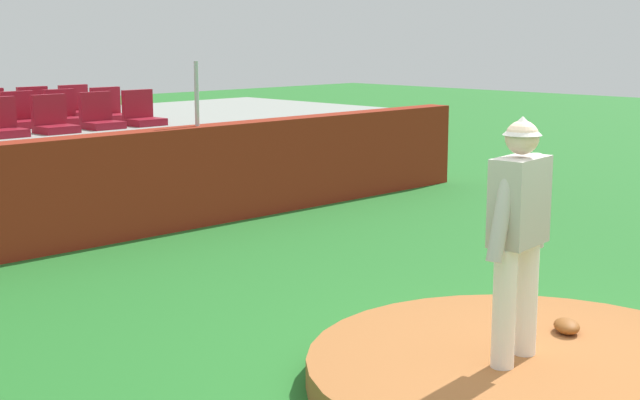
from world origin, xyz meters
TOP-DOWN VIEW (x-y plane):
  - ground_plane at (0.00, 0.00)m, footprint 60.00×60.00m
  - pitchers_mound at (0.00, 0.00)m, footprint 3.40×3.40m
  - pitcher at (-0.13, 0.12)m, footprint 0.79×0.32m
  - baseball at (0.30, 0.47)m, footprint 0.07×0.07m
  - fielding_glove at (0.70, 0.17)m, footprint 0.36×0.35m
  - brick_barrier at (0.00, 6.46)m, footprint 14.26×0.40m
  - fence_post_right at (1.84, 6.46)m, footprint 0.06×0.06m
  - stadium_chair_2 at (-0.36, 7.65)m, footprint 0.48×0.44m
  - stadium_chair_3 at (0.34, 7.62)m, footprint 0.48×0.44m
  - stadium_chair_4 at (1.07, 7.67)m, footprint 0.48×0.44m
  - stadium_chair_5 at (1.75, 7.65)m, footprint 0.48×0.44m
  - stadium_chair_9 at (0.37, 8.57)m, footprint 0.48×0.44m
  - stadium_chair_10 at (1.02, 8.57)m, footprint 0.48×0.44m
  - stadium_chair_11 at (1.77, 8.54)m, footprint 0.48×0.44m
  - stadium_chair_16 at (1.06, 9.44)m, footprint 0.48×0.44m
  - stadium_chair_17 at (1.75, 9.44)m, footprint 0.48×0.44m

SIDE VIEW (x-z plane):
  - ground_plane at x=0.00m, z-range 0.00..0.00m
  - pitchers_mound at x=0.00m, z-range 0.00..0.22m
  - baseball at x=0.30m, z-range 0.22..0.29m
  - fielding_glove at x=0.70m, z-range 0.22..0.33m
  - brick_barrier at x=0.00m, z-range 0.00..1.35m
  - pitcher at x=-0.13m, z-range 0.36..2.16m
  - stadium_chair_2 at x=-0.36m, z-range 1.19..1.69m
  - stadium_chair_3 at x=0.34m, z-range 1.19..1.69m
  - stadium_chair_4 at x=1.07m, z-range 1.19..1.69m
  - stadium_chair_5 at x=1.75m, z-range 1.19..1.69m
  - stadium_chair_9 at x=0.37m, z-range 1.19..1.69m
  - stadium_chair_10 at x=1.02m, z-range 1.19..1.69m
  - stadium_chair_11 at x=1.77m, z-range 1.19..1.69m
  - stadium_chair_16 at x=1.06m, z-range 1.19..1.69m
  - stadium_chair_17 at x=1.75m, z-range 1.19..1.69m
  - fence_post_right at x=1.84m, z-range 1.35..2.22m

